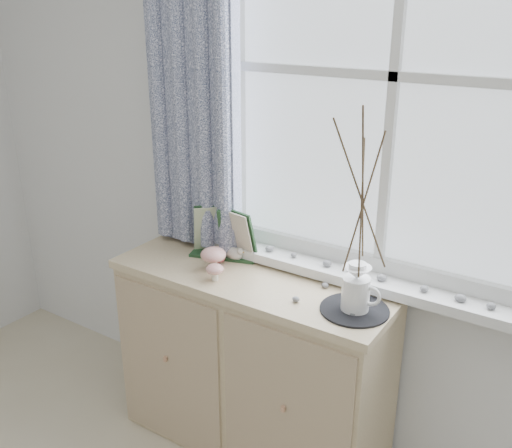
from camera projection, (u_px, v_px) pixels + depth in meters
name	position (u px, v px, depth m)	size (l,w,h in m)	color
sideboard	(252.00, 363.00, 2.48)	(1.20, 0.45, 0.85)	#CDB790
botanical_book	(219.00, 233.00, 2.44)	(0.34, 0.13, 0.24)	#1C3B1F
toadstool_cluster	(214.00, 259.00, 2.33)	(0.15, 0.16, 0.10)	silver
wooden_eggs	(219.00, 251.00, 2.49)	(0.14, 0.17, 0.07)	tan
songbird_figurine	(234.00, 253.00, 2.46)	(0.12, 0.06, 0.06)	beige
crocheted_doily	(354.00, 310.00, 2.06)	(0.25, 0.25, 0.01)	black
twig_pitcher	(363.00, 195.00, 1.90)	(0.29, 0.29, 0.77)	white
sideboard_pebbles	(318.00, 292.00, 2.17)	(0.33, 0.23, 0.02)	gray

